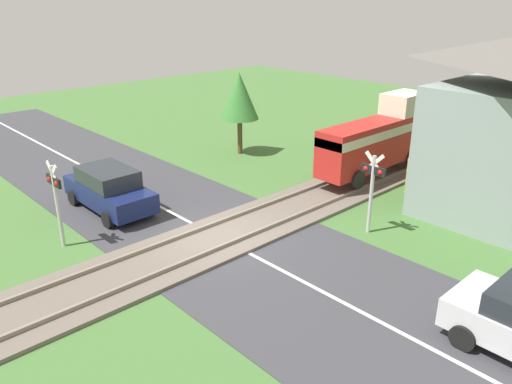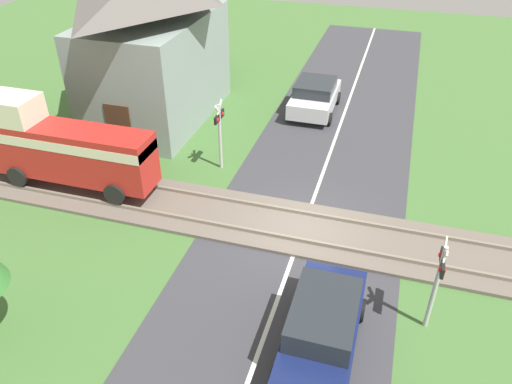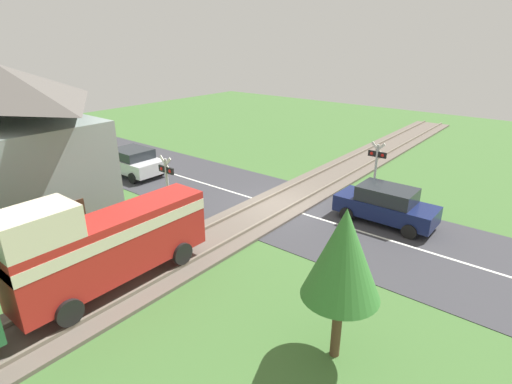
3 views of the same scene
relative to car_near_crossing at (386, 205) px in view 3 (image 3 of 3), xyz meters
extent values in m
plane|color=#426B33|center=(4.56, 1.44, -0.83)|extent=(60.00, 60.00, 0.00)
cube|color=#38383D|center=(4.56, 1.44, -0.82)|extent=(48.00, 6.40, 0.02)
cube|color=silver|center=(4.56, 1.44, -0.80)|extent=(48.00, 0.12, 0.00)
cube|color=#665B51|center=(4.56, 1.44, -0.77)|extent=(2.80, 48.00, 0.12)
cube|color=slate|center=(3.84, 1.44, -0.65)|extent=(0.10, 48.00, 0.12)
cube|color=slate|center=(5.28, 1.44, -0.65)|extent=(0.10, 48.00, 0.12)
cube|color=red|center=(4.56, 9.82, 0.74)|extent=(1.35, 6.13, 1.90)
cube|color=beige|center=(4.56, 9.82, 1.27)|extent=(1.37, 6.13, 0.36)
cube|color=beige|center=(4.56, 11.90, 2.14)|extent=(1.35, 1.96, 0.90)
cylinder|color=black|center=(3.84, 7.85, -0.21)|extent=(0.14, 0.76, 0.76)
cylinder|color=black|center=(5.28, 7.85, -0.21)|extent=(0.14, 0.76, 0.76)
cylinder|color=black|center=(3.84, 11.78, -0.21)|extent=(0.14, 0.76, 0.76)
cylinder|color=black|center=(5.28, 11.78, -0.21)|extent=(0.14, 0.76, 0.76)
cube|color=#141E4C|center=(0.00, 0.00, -0.18)|extent=(4.12, 1.64, 0.70)
cube|color=#23282D|center=(0.00, 0.00, 0.47)|extent=(2.26, 1.51, 0.60)
cylinder|color=black|center=(1.34, 0.82, -0.53)|extent=(0.60, 0.18, 0.60)
cylinder|color=black|center=(1.34, -0.82, -0.53)|extent=(0.60, 0.18, 0.60)
cylinder|color=black|center=(-1.34, 0.82, -0.53)|extent=(0.60, 0.18, 0.60)
cylinder|color=black|center=(-1.34, -0.82, -0.53)|extent=(0.60, 0.18, 0.60)
cube|color=silver|center=(13.68, 2.88, -0.17)|extent=(3.81, 1.88, 0.70)
cube|color=#23282D|center=(13.68, 2.88, 0.43)|extent=(2.10, 1.73, 0.51)
cylinder|color=black|center=(12.44, 1.94, -0.53)|extent=(0.60, 0.18, 0.60)
cylinder|color=black|center=(12.44, 3.82, -0.53)|extent=(0.60, 0.18, 0.60)
cylinder|color=black|center=(14.92, 1.94, -0.53)|extent=(0.60, 0.18, 0.60)
cylinder|color=black|center=(14.92, 3.82, -0.53)|extent=(0.60, 0.18, 0.60)
cylinder|color=#B7B7B7|center=(1.58, -2.47, 0.51)|extent=(0.12, 0.12, 2.66)
cube|color=black|center=(1.58, -2.47, 1.36)|extent=(0.90, 0.08, 0.28)
sphere|color=red|center=(1.31, -2.47, 1.36)|extent=(0.18, 0.18, 0.18)
sphere|color=red|center=(1.85, -2.47, 1.36)|extent=(0.18, 0.18, 0.18)
cube|color=silver|center=(1.58, -2.47, 1.59)|extent=(0.72, 0.04, 0.72)
cube|color=silver|center=(1.58, -2.47, 1.59)|extent=(0.72, 0.04, 0.72)
cylinder|color=#B7B7B7|center=(7.55, 5.35, 0.51)|extent=(0.12, 0.12, 2.66)
cube|color=black|center=(7.55, 5.35, 1.36)|extent=(0.90, 0.08, 0.28)
sphere|color=red|center=(7.82, 5.35, 1.36)|extent=(0.18, 0.18, 0.18)
sphere|color=red|center=(7.28, 5.35, 1.36)|extent=(0.18, 0.18, 0.18)
cube|color=silver|center=(7.55, 5.35, 1.59)|extent=(0.72, 0.04, 0.72)
cube|color=silver|center=(7.55, 5.35, 1.59)|extent=(0.72, 0.04, 0.72)
cube|color=gray|center=(11.14, 9.66, 1.47)|extent=(7.21, 4.36, 4.58)
cube|color=#472D1E|center=(7.52, 9.66, 0.22)|extent=(0.06, 1.10, 2.10)
cylinder|color=gold|center=(6.56, 9.59, -0.14)|extent=(0.40, 0.40, 1.38)
sphere|color=#936B4C|center=(6.56, 9.59, 0.68)|extent=(0.25, 0.25, 0.25)
cylinder|color=brown|center=(-2.03, 8.11, 0.05)|extent=(0.24, 0.24, 1.76)
cone|color=#387A33|center=(-2.03, 8.11, 2.04)|extent=(1.85, 1.85, 2.22)
camera|label=1|loc=(15.94, -7.60, 6.55)|focal=35.00mm
camera|label=2|loc=(-8.17, -0.80, 9.35)|focal=35.00mm
camera|label=3|loc=(-5.39, 15.43, 6.59)|focal=28.00mm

